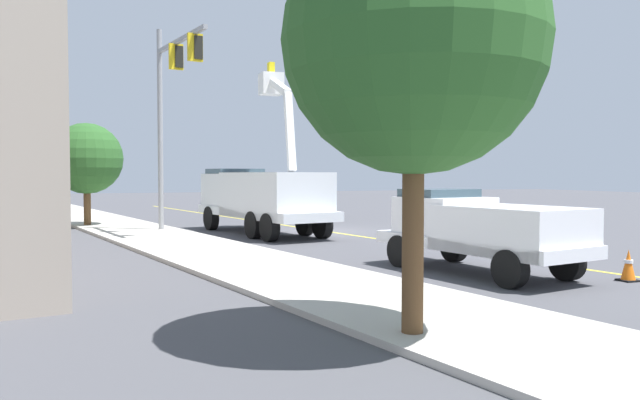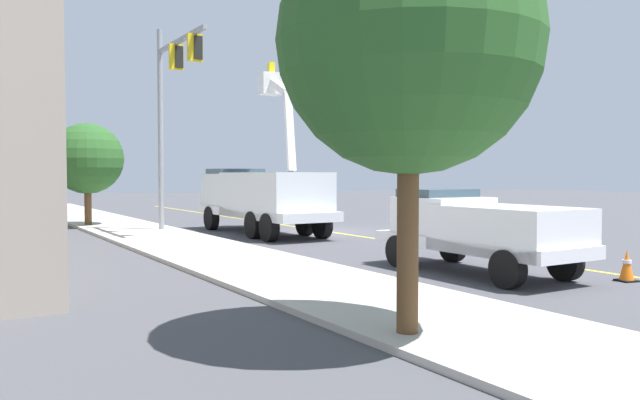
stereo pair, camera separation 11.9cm
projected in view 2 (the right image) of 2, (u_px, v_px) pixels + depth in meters
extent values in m
plane|color=#47474C|center=(326.00, 231.00, 26.90)|extent=(120.00, 120.00, 0.00)
cube|color=#B2ADA3|center=(162.00, 239.00, 23.22)|extent=(59.51, 15.48, 0.12)
cube|color=yellow|center=(326.00, 231.00, 26.90)|extent=(49.03, 10.12, 0.01)
cube|color=silver|center=(263.00, 212.00, 25.66)|extent=(8.53, 4.08, 0.36)
cube|color=silver|center=(237.00, 192.00, 27.87)|extent=(3.04, 2.83, 1.60)
cube|color=#384C56|center=(235.00, 176.00, 28.01)|extent=(2.19, 2.42, 0.64)
cube|color=silver|center=(274.00, 195.00, 24.79)|extent=(5.64, 3.50, 1.80)
cube|color=white|center=(290.00, 132.00, 23.73)|extent=(0.92, 0.31, 3.04)
cube|color=white|center=(279.00, 86.00, 25.23)|extent=(2.77, 0.37, 1.12)
cube|color=white|center=(271.00, 84.00, 26.49)|extent=(0.90, 0.90, 0.90)
cube|color=yellow|center=(271.00, 70.00, 26.46)|extent=(0.36, 0.24, 0.60)
cylinder|color=black|center=(211.00, 218.00, 27.55)|extent=(1.09, 0.54, 1.04)
cylinder|color=black|center=(258.00, 216.00, 28.71)|extent=(1.09, 0.54, 1.04)
cylinder|color=black|center=(254.00, 225.00, 23.83)|extent=(1.09, 0.54, 1.04)
cylinder|color=black|center=(305.00, 223.00, 25.00)|extent=(1.09, 0.54, 1.04)
cylinder|color=black|center=(269.00, 227.00, 22.71)|extent=(1.09, 0.54, 1.04)
cylinder|color=black|center=(322.00, 225.00, 23.88)|extent=(1.09, 0.54, 1.04)
cube|color=white|center=(477.00, 243.00, 15.46)|extent=(5.91, 3.17, 0.30)
cube|color=white|center=(443.00, 218.00, 16.49)|extent=(2.36, 2.29, 1.10)
cube|color=#384C56|center=(438.00, 199.00, 16.64)|extent=(1.67, 2.00, 0.56)
cube|color=white|center=(509.00, 230.00, 14.59)|extent=(3.71, 2.73, 1.10)
cylinder|color=black|center=(399.00, 251.00, 16.57)|extent=(0.88, 0.46, 0.84)
cylinder|color=black|center=(453.00, 247.00, 17.54)|extent=(0.88, 0.46, 0.84)
cylinder|color=black|center=(508.00, 269.00, 13.41)|extent=(0.88, 0.46, 0.84)
cylinder|color=black|center=(565.00, 263.00, 14.39)|extent=(0.88, 0.46, 0.84)
cube|color=black|center=(293.00, 204.00, 35.46)|extent=(5.08, 2.82, 0.70)
cube|color=#384C56|center=(292.00, 193.00, 35.56)|extent=(3.72, 2.33, 0.60)
cylinder|color=black|center=(321.00, 213.00, 34.52)|extent=(0.71, 0.37, 0.68)
cylinder|color=black|center=(293.00, 214.00, 33.64)|extent=(0.71, 0.37, 0.68)
cylinder|color=black|center=(292.00, 210.00, 37.31)|extent=(0.71, 0.37, 0.68)
cylinder|color=black|center=(266.00, 210.00, 36.43)|extent=(0.71, 0.37, 0.68)
cube|color=black|center=(626.00, 281.00, 14.34)|extent=(0.40, 0.40, 0.04)
cone|color=orange|center=(627.00, 265.00, 14.32)|extent=(0.32, 0.32, 0.69)
cylinder|color=white|center=(627.00, 262.00, 14.32)|extent=(0.20, 0.20, 0.08)
cube|color=black|center=(261.00, 224.00, 30.36)|extent=(0.40, 0.40, 0.04)
cone|color=orange|center=(261.00, 216.00, 30.35)|extent=(0.32, 0.32, 0.82)
cylinder|color=white|center=(261.00, 214.00, 30.34)|extent=(0.20, 0.20, 0.08)
cylinder|color=gray|center=(161.00, 131.00, 26.42)|extent=(0.22, 0.22, 8.50)
cube|color=gray|center=(180.00, 40.00, 24.03)|extent=(5.20, 1.21, 0.16)
cube|color=gold|center=(176.00, 57.00, 24.50)|extent=(0.23, 0.57, 1.00)
cube|color=black|center=(179.00, 57.00, 24.55)|extent=(0.26, 0.35, 0.84)
cube|color=gold|center=(195.00, 48.00, 22.70)|extent=(0.23, 0.57, 1.00)
cube|color=black|center=(197.00, 48.00, 22.75)|extent=(0.26, 0.35, 0.84)
cylinder|color=brown|center=(408.00, 239.00, 9.19)|extent=(0.32, 0.32, 3.01)
sphere|color=#285623|center=(409.00, 42.00, 9.07)|extent=(3.86, 3.86, 3.86)
cylinder|color=brown|center=(88.00, 205.00, 28.90)|extent=(0.32, 0.32, 2.03)
sphere|color=#285623|center=(87.00, 158.00, 28.81)|extent=(3.25, 3.25, 3.25)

